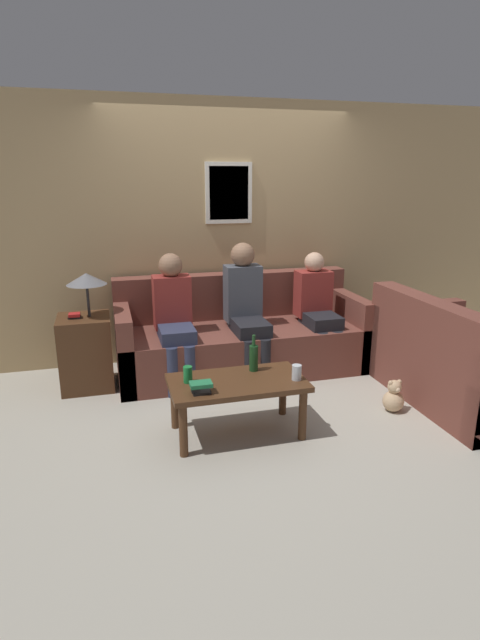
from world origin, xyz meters
TOP-DOWN VIEW (x-y plane):
  - ground_plane at (0.00, 0.00)m, footprint 16.00×16.00m
  - wall_back at (0.00, 1.05)m, footprint 9.00×0.08m
  - couch_main at (0.00, 0.56)m, footprint 2.41×0.94m
  - couch_side at (1.57, -0.67)m, footprint 0.94×1.50m
  - coffee_table at (-0.38, -0.73)m, footprint 0.99×0.54m
  - side_table_with_lamp at (-1.47, 0.46)m, footprint 0.46×0.45m
  - wine_bottle at (-0.21, -0.58)m, footprint 0.07×0.07m
  - drinking_glass at (0.04, -0.83)m, footprint 0.07×0.07m
  - book_stack at (-0.68, -0.88)m, footprint 0.15×0.13m
  - soda_can at (-0.73, -0.67)m, footprint 0.07×0.07m
  - person_left at (-0.68, 0.38)m, footprint 0.34×0.60m
  - person_middle at (0.01, 0.42)m, footprint 0.34×0.65m
  - person_right at (0.75, 0.41)m, footprint 0.34×0.59m
  - teddy_bear at (0.95, -0.71)m, footprint 0.17×0.17m

SIDE VIEW (x-z plane):
  - ground_plane at x=0.00m, z-range 0.00..0.00m
  - teddy_bear at x=0.95m, z-range -0.02..0.25m
  - couch_main at x=0.00m, z-range -0.14..0.77m
  - couch_side at x=1.57m, z-range -0.14..0.77m
  - coffee_table at x=-0.38m, z-range 0.15..0.58m
  - side_table_with_lamp at x=-1.47m, z-range -0.14..0.92m
  - book_stack at x=-0.68m, z-range 0.43..0.51m
  - drinking_glass at x=0.04m, z-range 0.43..0.54m
  - soda_can at x=-0.73m, z-range 0.43..0.55m
  - wine_bottle at x=-0.21m, z-range 0.39..0.68m
  - person_right at x=0.75m, z-range 0.05..1.20m
  - person_left at x=-0.68m, z-range 0.06..1.25m
  - person_middle at x=0.01m, z-range 0.06..1.32m
  - wall_back at x=0.00m, z-range 0.00..2.60m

